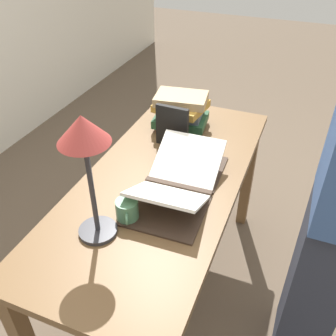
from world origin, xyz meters
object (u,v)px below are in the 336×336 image
object	(u,v)px
open_book	(178,182)
book_standing_upright	(172,127)
coffee_mug	(127,210)
reading_lamp	(85,144)
book_stack_tall	(181,112)

from	to	relation	value
open_book	book_standing_upright	size ratio (longest dim) A/B	2.78
open_book	coffee_mug	distance (m)	0.27
coffee_mug	open_book	bearing A→B (deg)	-25.35
open_book	reading_lamp	xyz separation A→B (m)	(-0.34, 0.18, 0.34)
open_book	book_stack_tall	size ratio (longest dim) A/B	2.04
book_stack_tall	reading_lamp	size ratio (longest dim) A/B	0.60
book_stack_tall	coffee_mug	distance (m)	0.73
open_book	book_stack_tall	bearing A→B (deg)	17.33
book_standing_upright	coffee_mug	world-z (taller)	book_standing_upright
book_stack_tall	reading_lamp	bearing A→B (deg)	179.19
open_book	coffee_mug	world-z (taller)	open_book
book_stack_tall	book_standing_upright	bearing A→B (deg)	-172.90
book_stack_tall	book_standing_upright	size ratio (longest dim) A/B	1.37
open_book	coffee_mug	size ratio (longest dim) A/B	5.33
book_stack_tall	reading_lamp	distance (m)	0.88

